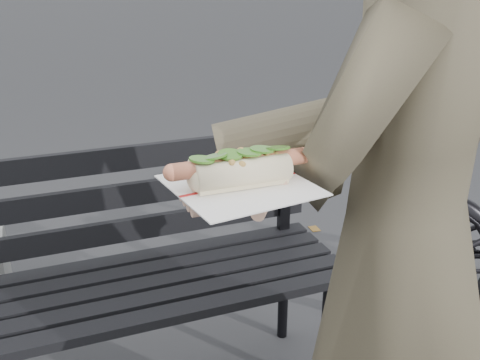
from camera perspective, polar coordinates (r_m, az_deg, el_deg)
The scene contains 3 objects.
park_bench at distance 1.87m, azimuth -13.51°, elevation -8.50°, with size 1.50×0.44×0.88m.
person at distance 1.18m, azimuth 16.22°, elevation -7.10°, with size 0.65×0.43×1.78m, color brown.
held_hotdog at distance 0.94m, azimuth 9.43°, elevation 4.85°, with size 0.63×0.31×0.20m.
Camera 1 is at (-0.23, -0.65, 1.44)m, focal length 42.00 mm.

